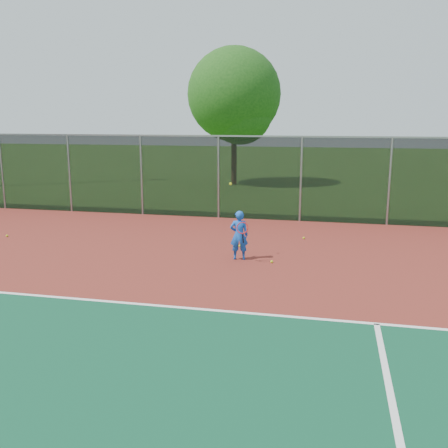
{
  "coord_description": "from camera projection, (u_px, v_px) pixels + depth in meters",
  "views": [
    {
      "loc": [
        1.13,
        -5.76,
        3.64
      ],
      "look_at": [
        -1.25,
        5.0,
        1.3
      ],
      "focal_mm": 40.0,
      "sensor_mm": 36.0,
      "label": 1
    }
  ],
  "objects": [
    {
      "name": "ground",
      "position": [
        235.0,
        403.0,
        6.5
      ],
      "size": [
        120.0,
        120.0,
        0.0
      ],
      "primitive_type": "plane",
      "color": "#30601B",
      "rests_on": "ground"
    },
    {
      "name": "practice_ball_1",
      "position": [
        272.0,
        262.0,
        12.73
      ],
      "size": [
        0.07,
        0.07,
        0.07
      ],
      "primitive_type": "sphere",
      "color": "#C4D719",
      "rests_on": "court_apron"
    },
    {
      "name": "practice_ball_3",
      "position": [
        7.0,
        236.0,
        15.54
      ],
      "size": [
        0.07,
        0.07,
        0.07
      ],
      "primitive_type": "sphere",
      "color": "#C4D719",
      "rests_on": "court_apron"
    },
    {
      "name": "fence_back",
      "position": [
        301.0,
        178.0,
        17.63
      ],
      "size": [
        30.0,
        0.06,
        3.03
      ],
      "color": "black",
      "rests_on": "court_apron"
    },
    {
      "name": "practice_ball_5",
      "position": [
        304.0,
        238.0,
        15.25
      ],
      "size": [
        0.07,
        0.07,
        0.07
      ],
      "primitive_type": "sphere",
      "color": "#C4D719",
      "rests_on": "court_apron"
    },
    {
      "name": "court_apron",
      "position": [
        258.0,
        338.0,
        8.4
      ],
      "size": [
        30.0,
        20.0,
        0.02
      ],
      "primitive_type": "cube",
      "color": "maroon",
      "rests_on": "ground"
    },
    {
      "name": "tree_back_left",
      "position": [
        236.0,
        99.0,
        27.0
      ],
      "size": [
        5.08,
        5.08,
        7.46
      ],
      "color": "#392514",
      "rests_on": "ground"
    },
    {
      "name": "practice_ball_2",
      "position": [
        240.0,
        246.0,
        14.3
      ],
      "size": [
        0.07,
        0.07,
        0.07
      ],
      "primitive_type": "sphere",
      "color": "#C4D719",
      "rests_on": "court_apron"
    },
    {
      "name": "tennis_player",
      "position": [
        239.0,
        235.0,
        12.94
      ],
      "size": [
        0.59,
        0.61,
        2.01
      ],
      "color": "blue",
      "rests_on": "court_apron"
    }
  ]
}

